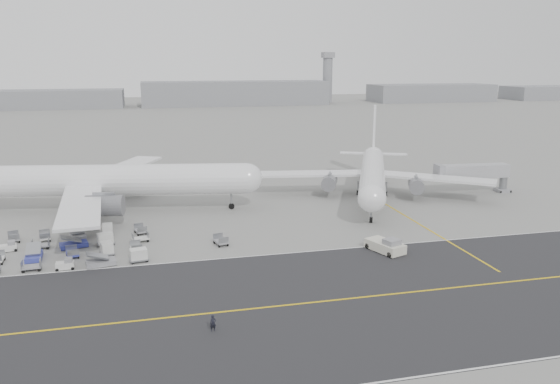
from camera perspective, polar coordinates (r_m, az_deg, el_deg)
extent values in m
plane|color=gray|center=(75.72, -4.04, -6.22)|extent=(700.00, 700.00, 0.00)
cube|color=#2B2B2E|center=(60.52, 3.63, -11.44)|extent=(220.00, 32.00, 0.02)
cube|color=gold|center=(60.51, 3.63, -11.42)|extent=(220.00, 0.30, 0.01)
cube|color=silver|center=(74.61, 0.05, -6.47)|extent=(220.00, 0.25, 0.01)
cube|color=silver|center=(47.50, 9.54, -19.12)|extent=(220.00, 0.25, 0.01)
cube|color=gold|center=(89.71, 14.68, -3.46)|extent=(0.30, 40.00, 0.01)
cylinder|color=gray|center=(353.60, 4.98, 11.56)|extent=(6.00, 6.00, 28.00)
cube|color=gray|center=(353.44, 5.04, 14.07)|extent=(7.00, 7.00, 3.50)
cylinder|color=white|center=(98.75, -17.21, 1.21)|extent=(47.25, 13.53, 5.39)
sphere|color=white|center=(95.87, -3.43, 1.44)|extent=(5.28, 5.28, 5.28)
cube|color=white|center=(85.87, -20.11, -1.26)|extent=(7.49, 26.14, 0.45)
cube|color=white|center=(112.69, -16.09, 2.40)|extent=(15.76, 25.91, 0.45)
cylinder|color=slate|center=(89.72, -17.85, -1.36)|extent=(6.23, 4.29, 3.34)
cylinder|color=slate|center=(108.20, -15.36, 1.27)|extent=(6.23, 4.29, 3.34)
cylinder|color=black|center=(97.09, -5.09, -1.48)|extent=(1.09, 0.67, 1.02)
cylinder|color=black|center=(97.29, -18.43, -2.11)|extent=(1.09, 0.67, 1.02)
cylinder|color=black|center=(103.33, -17.54, -1.15)|extent=(1.09, 0.67, 1.02)
cylinder|color=gray|center=(96.73, -5.10, -0.67)|extent=(0.36, 0.36, 2.83)
cylinder|color=white|center=(105.53, 9.66, 1.88)|extent=(19.61, 37.83, 4.50)
sphere|color=white|center=(86.39, 9.58, -0.69)|extent=(4.41, 4.41, 4.41)
cone|color=white|center=(125.71, 9.72, 3.88)|extent=(6.74, 8.63, 4.05)
cube|color=white|center=(125.32, 9.83, 6.72)|extent=(2.16, 4.15, 9.57)
cube|color=white|center=(126.46, 7.93, 4.05)|extent=(7.44, 4.81, 0.25)
cube|color=white|center=(126.47, 11.51, 3.91)|extent=(7.44, 4.81, 0.25)
cube|color=white|center=(107.22, 3.31, 1.92)|extent=(22.02, 8.18, 0.45)
cube|color=white|center=(107.26, 15.98, 1.42)|extent=(20.04, 16.84, 0.45)
cylinder|color=slate|center=(105.24, 5.19, 1.04)|extent=(4.45, 5.50, 2.79)
cylinder|color=slate|center=(105.28, 14.05, 0.70)|extent=(4.45, 5.50, 2.79)
cylinder|color=black|center=(89.77, 9.49, -2.88)|extent=(0.84, 1.09, 0.97)
cylinder|color=black|center=(107.85, 8.14, -0.06)|extent=(0.84, 1.09, 0.97)
cylinder|color=black|center=(107.86, 11.01, -0.17)|extent=(0.84, 1.09, 0.97)
cylinder|color=gray|center=(89.45, 9.52, -2.15)|extent=(0.36, 0.36, 2.36)
cube|color=beige|center=(76.66, 10.91, -5.58)|extent=(4.48, 6.19, 1.26)
cube|color=gray|center=(75.52, 11.62, -5.15)|extent=(2.49, 2.38, 0.81)
cylinder|color=gray|center=(79.08, 9.15, -5.15)|extent=(0.95, 2.25, 0.14)
cylinder|color=black|center=(74.55, 11.42, -6.45)|extent=(0.62, 0.89, 0.81)
cylinder|color=black|center=(76.16, 12.68, -6.09)|extent=(0.62, 0.89, 0.81)
cylinder|color=black|center=(77.46, 9.15, -5.59)|extent=(0.62, 0.89, 0.81)
cylinder|color=black|center=(79.01, 10.40, -5.26)|extent=(0.62, 0.89, 0.81)
cylinder|color=gray|center=(117.90, 22.29, 0.94)|extent=(1.56, 1.56, 3.89)
cube|color=gray|center=(118.23, 22.22, 0.18)|extent=(2.71, 2.71, 0.68)
cube|color=#A1A0A5|center=(114.01, 19.48, 2.08)|extent=(14.76, 3.79, 2.53)
cube|color=gray|center=(110.83, 16.29, 2.01)|extent=(1.39, 3.19, 2.92)
cylinder|color=black|center=(119.69, 22.39, 0.30)|extent=(0.33, 0.60, 0.58)
imported|color=black|center=(54.61, -7.01, -13.46)|extent=(0.63, 0.43, 1.66)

